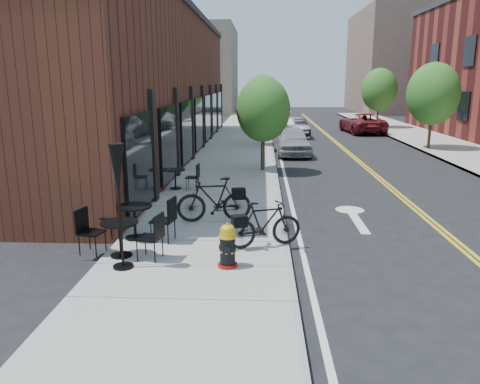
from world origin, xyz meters
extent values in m
plane|color=black|center=(0.00, 0.00, 0.00)|extent=(120.00, 120.00, 0.00)
cube|color=#9E9B93|center=(-2.00, 10.00, 0.06)|extent=(4.00, 70.00, 0.12)
cube|color=#4C2318|center=(-6.50, 14.00, 3.50)|extent=(5.00, 28.00, 7.00)
cube|color=#726656|center=(-8.00, 48.00, 5.00)|extent=(8.00, 14.00, 10.00)
cube|color=brown|center=(16.00, 50.00, 6.00)|extent=(10.00, 16.00, 12.00)
cylinder|color=#382B1E|center=(-0.60, 9.00, 0.93)|extent=(0.16, 0.16, 1.61)
ellipsoid|color=#1F571B|center=(-0.60, 9.00, 2.61)|extent=(2.20, 2.20, 2.64)
cylinder|color=#382B1E|center=(-0.60, 17.00, 0.96)|extent=(0.16, 0.16, 1.68)
ellipsoid|color=#1F571B|center=(-0.60, 17.00, 2.72)|extent=(2.30, 2.30, 2.76)
cylinder|color=#382B1E|center=(-0.60, 25.00, 0.91)|extent=(0.16, 0.16, 1.57)
ellipsoid|color=#1F571B|center=(-0.60, 25.00, 2.54)|extent=(2.10, 2.10, 2.52)
cylinder|color=#382B1E|center=(-0.60, 33.00, 0.98)|extent=(0.16, 0.16, 1.71)
ellipsoid|color=#1F571B|center=(-0.60, 33.00, 2.79)|extent=(2.40, 2.40, 2.88)
cylinder|color=#382B1E|center=(8.60, 16.00, 1.03)|extent=(0.16, 0.16, 1.82)
ellipsoid|color=#1F571B|center=(8.60, 16.00, 3.06)|extent=(2.80, 2.80, 3.36)
cylinder|color=#382B1E|center=(8.60, 28.00, 1.03)|extent=(0.16, 0.16, 1.82)
ellipsoid|color=#1F571B|center=(8.60, 28.00, 3.06)|extent=(2.80, 2.80, 3.36)
cylinder|color=maroon|center=(-1.30, -1.53, 0.15)|extent=(0.43, 0.43, 0.06)
cylinder|color=black|center=(-1.30, -1.53, 0.45)|extent=(0.33, 0.33, 0.59)
cylinder|color=gold|center=(-1.30, -1.53, 0.75)|extent=(0.37, 0.37, 0.04)
cylinder|color=gold|center=(-1.30, -1.53, 0.83)|extent=(0.32, 0.32, 0.14)
ellipsoid|color=gold|center=(-1.30, -1.53, 0.91)|extent=(0.31, 0.31, 0.17)
cylinder|color=gold|center=(-1.30, -1.53, 1.00)|extent=(0.05, 0.05, 0.06)
imported|color=black|center=(-1.88, 1.55, 0.71)|extent=(2.02, 0.88, 1.18)
imported|color=black|center=(-0.57, -0.34, 0.65)|extent=(1.81, 1.07, 1.05)
cylinder|color=black|center=(-3.60, 0.09, 0.14)|extent=(0.57, 0.57, 0.03)
cylinder|color=black|center=(-3.60, 0.09, 0.51)|extent=(0.08, 0.08, 0.76)
cylinder|color=black|center=(-3.60, 0.09, 0.90)|extent=(0.98, 0.98, 0.03)
cylinder|color=black|center=(-3.60, -1.06, 0.14)|extent=(0.54, 0.54, 0.03)
cylinder|color=black|center=(-3.60, -1.06, 0.49)|extent=(0.07, 0.07, 0.72)
cylinder|color=black|center=(-3.60, -1.06, 0.86)|extent=(0.93, 0.93, 0.03)
cylinder|color=black|center=(-3.60, 5.32, 0.13)|extent=(0.44, 0.44, 0.03)
cylinder|color=black|center=(-3.60, 5.32, 0.45)|extent=(0.06, 0.06, 0.65)
cylinder|color=black|center=(-3.60, 5.32, 0.78)|extent=(0.77, 0.77, 0.03)
cylinder|color=black|center=(-3.38, -1.67, 0.14)|extent=(0.40, 0.40, 0.04)
cylinder|color=black|center=(-3.38, -1.67, 1.35)|extent=(0.04, 0.04, 2.40)
cone|color=black|center=(-3.38, -1.67, 2.07)|extent=(0.29, 0.29, 1.06)
imported|color=#95989D|center=(0.92, 13.99, 0.73)|extent=(1.90, 4.34, 1.45)
imported|color=black|center=(1.60, 21.95, 0.65)|extent=(1.90, 4.10, 1.30)
imported|color=#B3B3B8|center=(0.87, 27.84, 0.66)|extent=(2.26, 4.69, 1.32)
imported|color=maroon|center=(6.70, 24.65, 0.72)|extent=(2.88, 5.40, 1.44)
camera|label=1|loc=(-0.64, -10.27, 3.74)|focal=35.00mm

